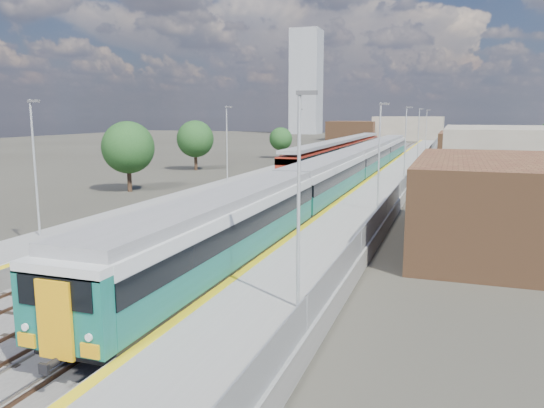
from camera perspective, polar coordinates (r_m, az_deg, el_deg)
The scene contains 11 objects.
ground at distance 66.61m, azimuth 8.92°, elevation 2.87°, with size 320.00×320.00×0.00m, color #47443A.
ballast_bed at distance 69.47m, azimuth 7.46°, elevation 3.21°, with size 10.50×155.00×0.06m, color #565451.
tracks at distance 70.98m, azimuth 8.21°, elevation 3.39°, with size 8.96×160.00×0.17m.
platform_right at distance 68.30m, azimuth 13.67°, elevation 3.33°, with size 4.70×155.00×8.52m.
platform_left at distance 71.07m, azimuth 2.08°, elevation 3.82°, with size 4.30×155.00×8.52m.
buildings at distance 156.61m, azimuth 8.24°, elevation 10.64°, with size 72.00×185.50×40.00m.
green_train at distance 55.08m, azimuth 8.44°, elevation 3.98°, with size 3.08×85.65×3.39m.
red_train at distance 85.96m, azimuth 7.58°, elevation 5.87°, with size 2.92×59.16×3.68m.
tree_a at distance 54.93m, azimuth -15.23°, elevation 5.88°, with size 5.21×5.21×7.06m.
tree_b at distance 74.47m, azimuth -8.26°, elevation 6.94°, with size 5.08×5.08×6.88m.
tree_c at distance 93.64m, azimuth 0.95°, elevation 7.02°, with size 4.02×4.02×5.45m.
Camera 1 is at (11.55, -15.14, 7.73)m, focal length 35.00 mm.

